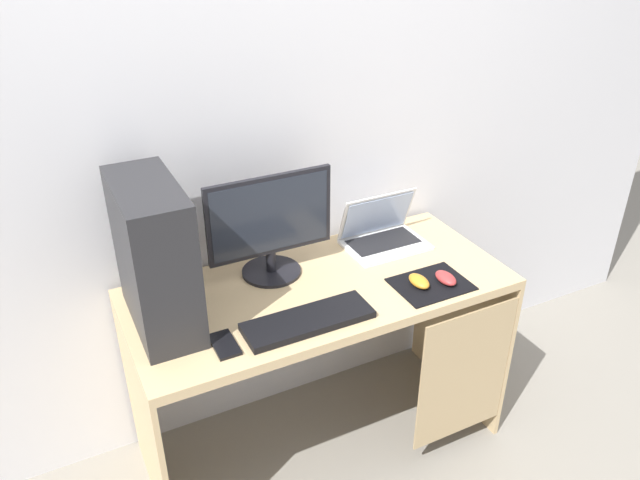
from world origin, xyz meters
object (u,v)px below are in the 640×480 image
mouse_right (446,278)px  cell_phone (224,345)px  pc_tower (155,257)px  laptop (382,234)px  mouse_left (419,281)px  monitor (270,227)px  keyboard (308,320)px

mouse_right → cell_phone: size_ratio=0.74×
pc_tower → cell_phone: pc_tower is taller
laptop → mouse_left: 0.32m
laptop → monitor: bearing=-178.3°
monitor → laptop: monitor is taller
monitor → keyboard: size_ratio=1.08×
pc_tower → mouse_right: pc_tower is taller
keyboard → laptop: bearing=35.1°
pc_tower → mouse_right: size_ratio=4.93×
keyboard → monitor: bearing=87.7°
mouse_left → cell_phone: bearing=-179.4°
monitor → keyboard: bearing=-92.3°
laptop → cell_phone: size_ratio=2.38×
keyboard → cell_phone: keyboard is taller
pc_tower → mouse_left: 0.89m
laptop → cell_phone: laptop is taller
monitor → laptop: bearing=1.7°
cell_phone → monitor: bearing=47.3°
pc_tower → keyboard: 0.51m
mouse_left → mouse_right: 0.10m
laptop → keyboard: bearing=-144.9°
mouse_right → cell_phone: (-0.81, 0.02, -0.02)m
mouse_left → laptop: bearing=81.7°
mouse_left → mouse_right: same height
keyboard → mouse_right: 0.53m
mouse_left → monitor: bearing=144.2°
keyboard → mouse_left: mouse_left is taller
pc_tower → mouse_left: (0.84, -0.20, -0.21)m
keyboard → cell_phone: 0.27m
pc_tower → mouse_left: pc_tower is taller
keyboard → mouse_right: size_ratio=4.38×
laptop → mouse_right: bearing=-81.9°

